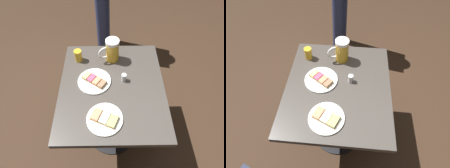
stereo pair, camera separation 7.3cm
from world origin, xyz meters
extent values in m
plane|color=#382619|center=(0.00, 0.00, 0.00)|extent=(6.00, 6.00, 0.00)
cylinder|color=black|center=(0.00, 0.00, 0.01)|extent=(0.44, 0.44, 0.01)
cylinder|color=black|center=(0.00, 0.00, 0.36)|extent=(0.09, 0.09, 0.68)
cube|color=#423D38|center=(0.00, 0.00, 0.70)|extent=(0.66, 0.76, 0.04)
cylinder|color=white|center=(-0.11, 0.04, 0.72)|extent=(0.21, 0.21, 0.01)
cube|color=#9E7547|center=(-0.06, 0.00, 0.73)|extent=(0.07, 0.07, 0.01)
cube|color=#997051|center=(-0.06, 0.00, 0.74)|extent=(0.06, 0.07, 0.01)
cube|color=#9E7547|center=(-0.10, 0.03, 0.73)|extent=(0.07, 0.07, 0.01)
cube|color=#EA8E66|center=(-0.10, 0.03, 0.74)|extent=(0.06, 0.07, 0.01)
cube|color=#9E7547|center=(-0.13, 0.05, 0.73)|extent=(0.07, 0.07, 0.01)
cube|color=#BC4C70|center=(-0.13, 0.05, 0.74)|extent=(0.06, 0.07, 0.01)
cube|color=#9E7547|center=(-0.16, 0.07, 0.73)|extent=(0.07, 0.07, 0.01)
cube|color=#EFE07A|center=(-0.16, 0.07, 0.74)|extent=(0.06, 0.07, 0.01)
cylinder|color=white|center=(-0.04, -0.23, 0.72)|extent=(0.21, 0.21, 0.01)
cube|color=#9E7547|center=(-0.09, -0.21, 0.73)|extent=(0.07, 0.09, 0.01)
cube|color=#EA8E66|center=(-0.09, -0.21, 0.74)|extent=(0.07, 0.09, 0.01)
cube|color=#9E7547|center=(-0.04, -0.23, 0.73)|extent=(0.07, 0.09, 0.01)
cube|color=white|center=(-0.04, -0.23, 0.74)|extent=(0.07, 0.09, 0.01)
cube|color=#9E7547|center=(0.00, -0.25, 0.73)|extent=(0.07, 0.09, 0.01)
cube|color=#ADC66B|center=(0.00, -0.25, 0.74)|extent=(0.07, 0.09, 0.01)
cylinder|color=gold|center=(0.01, 0.24, 0.79)|extent=(0.09, 0.09, 0.15)
cylinder|color=white|center=(0.01, 0.24, 0.87)|extent=(0.09, 0.09, 0.02)
torus|color=silver|center=(-0.05, 0.22, 0.80)|extent=(0.09, 0.05, 0.10)
cylinder|color=gold|center=(-0.23, 0.23, 0.76)|extent=(0.05, 0.05, 0.09)
cylinder|color=silver|center=(0.08, 0.05, 0.74)|extent=(0.03, 0.03, 0.05)
cylinder|color=navy|center=(-0.11, 1.10, 0.41)|extent=(0.11, 0.11, 0.83)
cylinder|color=navy|center=(-0.07, 1.31, 0.41)|extent=(0.11, 0.11, 0.83)
camera|label=1|loc=(-0.01, -0.69, 1.65)|focal=29.39mm
camera|label=2|loc=(0.06, -0.69, 1.65)|focal=29.39mm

